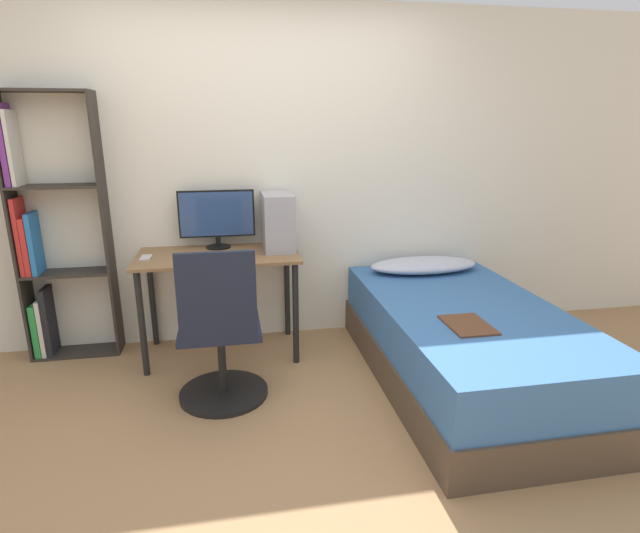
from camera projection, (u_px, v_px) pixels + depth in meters
ground_plane at (290, 445)px, 2.67m from camera, size 14.00×14.00×0.00m
wall_back at (262, 179)px, 3.77m from camera, size 8.00×0.05×2.50m
desk at (219, 270)px, 3.56m from camera, size 1.13×0.60×0.76m
bookshelf at (47, 242)px, 3.48m from camera, size 0.61×0.22×1.87m
office_chair at (221, 344)px, 2.99m from camera, size 0.55×0.55×0.99m
bed at (465, 344)px, 3.27m from camera, size 1.12×2.03×0.53m
pillow at (424, 265)px, 3.89m from camera, size 0.85×0.36×0.11m
magazine at (468, 325)px, 2.87m from camera, size 0.24×0.32×0.01m
monitor at (217, 217)px, 3.66m from camera, size 0.55×0.18×0.43m
keyboard at (217, 257)px, 3.41m from camera, size 0.37×0.13×0.02m
pc_tower at (278, 221)px, 3.63m from camera, size 0.22×0.39×0.41m
mouse at (251, 256)px, 3.45m from camera, size 0.06×0.09×0.02m
phone at (146, 258)px, 3.42m from camera, size 0.07×0.14×0.01m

